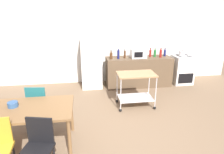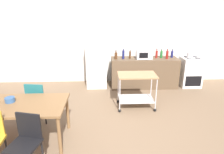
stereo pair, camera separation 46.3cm
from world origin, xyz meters
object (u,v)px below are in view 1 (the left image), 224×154
at_px(chair_teal, 39,103).
at_px(bottle_soy_sauce, 150,53).
at_px(kitchen_cart, 136,84).
at_px(bottle_soda, 118,54).
at_px(bottle_hot_sauce, 155,53).
at_px(fruit_bowl, 13,104).
at_px(stove_oven, 182,69).
at_px(bottle_sesame_oil, 161,53).
at_px(refrigerator, 91,62).
at_px(dining_table, 27,113).
at_px(chair_black, 38,146).
at_px(bottle_vinegar, 165,53).
at_px(microwave, 138,53).
at_px(bottle_sparkling_water, 111,56).
at_px(bottle_wine, 125,54).
at_px(kettle, 182,53).

height_order(chair_teal, bottle_soy_sauce, bottle_soy_sauce).
relative_size(kitchen_cart, bottle_soda, 3.04).
relative_size(bottle_hot_sauce, fruit_bowl, 1.55).
bearing_deg(stove_oven, bottle_sesame_oil, -172.72).
distance_m(refrigerator, bottle_soda, 0.85).
relative_size(dining_table, bottle_hot_sauce, 5.77).
height_order(chair_black, bottle_vinegar, bottle_vinegar).
distance_m(stove_oven, bottle_hot_sauce, 1.10).
distance_m(bottle_soda, microwave, 0.62).
relative_size(bottle_soy_sauce, bottle_hot_sauce, 1.08).
height_order(dining_table, fruit_bowl, fruit_bowl).
bearing_deg(bottle_soda, fruit_bowl, -132.09).
height_order(kitchen_cart, bottle_soda, bottle_soda).
xyz_separation_m(refrigerator, microwave, (1.42, -0.12, 0.25)).
height_order(chair_teal, microwave, microwave).
bearing_deg(bottle_vinegar, microwave, -174.08).
xyz_separation_m(dining_table, bottle_soy_sauce, (3.01, 2.67, 0.34)).
relative_size(bottle_sparkling_water, bottle_soy_sauce, 0.91).
xyz_separation_m(refrigerator, bottle_wine, (1.00, -0.12, 0.24)).
distance_m(microwave, bottle_hot_sauce, 0.54).
xyz_separation_m(stove_oven, kitchen_cart, (-1.90, -1.39, 0.12)).
distance_m(kitchen_cart, bottle_hot_sauce, 1.75).
bearing_deg(kitchen_cart, bottle_vinegar, 48.19).
distance_m(refrigerator, bottle_sesame_oil, 2.12).
height_order(bottle_wine, kettle, bottle_wine).
height_order(dining_table, kettle, kettle).
bearing_deg(bottle_sesame_oil, dining_table, -142.38).
height_order(kitchen_cart, bottle_hot_sauce, bottle_hot_sauce).
xyz_separation_m(chair_black, bottle_soy_sauce, (2.72, 3.36, 0.50)).
distance_m(bottle_soda, fruit_bowl, 3.34).
bearing_deg(dining_table, bottle_sparkling_water, 55.20).
relative_size(dining_table, microwave, 3.26).
bearing_deg(bottle_vinegar, bottle_wine, -175.96).
height_order(dining_table, bottle_soy_sauce, bottle_soy_sauce).
bearing_deg(refrigerator, dining_table, -113.78).
bearing_deg(bottle_sparkling_water, dining_table, -124.80).
distance_m(bottle_sparkling_water, bottle_sesame_oil, 1.52).
xyz_separation_m(bottle_hot_sauce, kettle, (0.83, -0.11, -0.01)).
bearing_deg(kitchen_cart, bottle_hot_sauce, 55.73).
distance_m(kitchen_cart, bottle_vinegar, 1.99).
bearing_deg(bottle_soy_sauce, kitchen_cart, -119.87).
height_order(chair_teal, bottle_soda, bottle_soda).
distance_m(chair_teal, bottle_soda, 2.77).
distance_m(kitchen_cart, bottle_wine, 1.43).
xyz_separation_m(kitchen_cart, bottle_soda, (-0.20, 1.32, 0.46)).
distance_m(bottle_wine, kettle, 1.78).
bearing_deg(bottle_soy_sauce, kettle, -7.19).
bearing_deg(microwave, chair_black, -125.14).
relative_size(bottle_sparkling_water, bottle_vinegar, 1.02).
bearing_deg(chair_teal, bottle_soy_sauce, -138.72).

